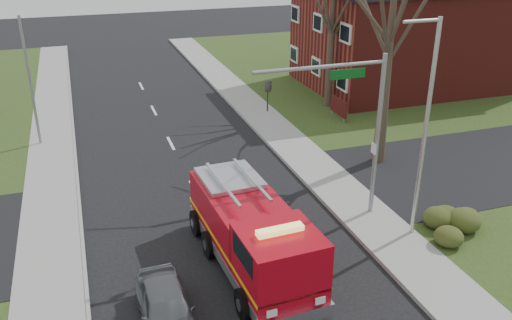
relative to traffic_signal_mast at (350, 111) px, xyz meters
name	(u,v)px	position (x,y,z in m)	size (l,w,h in m)	color
ground	(232,262)	(-5.21, -1.50, -4.71)	(120.00, 120.00, 0.00)	black
sidewalk_right	(382,231)	(0.99, -1.50, -4.63)	(2.40, 80.00, 0.15)	gray
sidewalk_left	(50,295)	(-11.41, -1.50, -4.63)	(2.40, 80.00, 0.15)	gray
brick_building	(412,36)	(13.79, 16.50, -1.05)	(15.40, 10.40, 7.25)	maroon
health_center_sign	(339,107)	(5.29, 11.00, -3.83)	(0.12, 2.00, 1.40)	#440F10
hedge_corner	(460,221)	(3.79, -2.50, -4.13)	(2.80, 2.00, 0.90)	#303B15
bare_tree_near	(392,14)	(4.29, 4.50, 2.71)	(6.00, 6.00, 12.00)	#372D20
bare_tree_far	(333,6)	(5.79, 13.50, 1.78)	(5.25, 5.25, 10.50)	#372D20
traffic_signal_mast	(350,111)	(0.00, 0.00, 0.00)	(5.29, 0.18, 6.80)	gray
streetlight_pole	(424,126)	(1.93, -2.00, -0.16)	(1.48, 0.16, 8.40)	#B7BABF
utility_pole_far	(30,84)	(-12.01, 12.50, -1.21)	(0.14, 0.14, 7.00)	gray
fire_engine	(253,236)	(-4.60, -2.08, -3.39)	(3.05, 7.33, 2.90)	#B20816
parked_car_maroon	(166,308)	(-8.01, -4.13, -4.04)	(1.57, 3.90, 1.33)	#5A5D61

